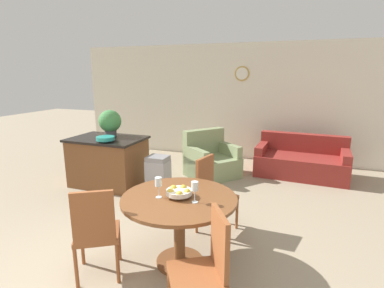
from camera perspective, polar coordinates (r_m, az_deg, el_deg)
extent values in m
cube|color=silver|center=(7.27, 7.84, 7.93)|extent=(8.00, 0.06, 2.70)
cylinder|color=tan|center=(7.16, 9.52, 13.09)|extent=(0.34, 0.02, 0.34)
cylinder|color=white|center=(7.15, 9.50, 13.09)|extent=(0.27, 0.01, 0.27)
cylinder|color=brown|center=(3.50, -2.35, -21.38)|extent=(0.50, 0.50, 0.04)
cylinder|color=brown|center=(3.31, -2.41, -16.14)|extent=(0.12, 0.12, 0.69)
cylinder|color=brown|center=(3.15, -2.48, -10.33)|extent=(1.20, 1.20, 0.03)
cylinder|color=brown|center=(3.58, -20.17, -17.80)|extent=(0.04, 0.04, 0.42)
cylinder|color=brown|center=(3.54, -13.71, -17.72)|extent=(0.04, 0.04, 0.42)
cylinder|color=brown|center=(3.26, -21.20, -21.23)|extent=(0.04, 0.04, 0.42)
cylinder|color=brown|center=(3.22, -13.96, -21.22)|extent=(0.04, 0.04, 0.42)
cube|color=brown|center=(3.27, -17.56, -15.95)|extent=(0.58, 0.58, 0.05)
cube|color=brown|center=(2.98, -18.30, -13.06)|extent=(0.35, 0.24, 0.50)
cylinder|color=brown|center=(2.92, 3.92, -24.85)|extent=(0.04, 0.04, 0.42)
cube|color=brown|center=(2.59, 0.75, -23.89)|extent=(0.58, 0.58, 0.05)
cube|color=brown|center=(2.47, 5.30, -18.17)|extent=(0.24, 0.35, 0.50)
cylinder|color=brown|center=(4.09, 8.54, -12.99)|extent=(0.04, 0.04, 0.42)
cylinder|color=brown|center=(3.78, 5.97, -15.22)|extent=(0.04, 0.04, 0.42)
cylinder|color=brown|center=(4.25, 3.76, -11.84)|extent=(0.04, 0.04, 0.42)
cylinder|color=brown|center=(3.95, 0.90, -13.83)|extent=(0.04, 0.04, 0.42)
cube|color=brown|center=(3.91, 4.86, -10.35)|extent=(0.51, 0.51, 0.05)
cube|color=brown|center=(3.90, 2.48, -6.03)|extent=(0.13, 0.39, 0.50)
cylinder|color=silver|center=(3.13, -2.49, -9.79)|extent=(0.10, 0.10, 0.03)
cylinder|color=silver|center=(3.12, -2.49, -9.13)|extent=(0.27, 0.27, 0.05)
sphere|color=gold|center=(3.08, -0.94, -9.22)|extent=(0.08, 0.08, 0.08)
sphere|color=gold|center=(3.19, -1.64, -8.43)|extent=(0.08, 0.08, 0.08)
sphere|color=gold|center=(3.18, -3.52, -8.49)|extent=(0.08, 0.08, 0.08)
sphere|color=gold|center=(3.09, -4.12, -9.17)|extent=(0.08, 0.08, 0.08)
sphere|color=gold|center=(3.03, -2.43, -9.62)|extent=(0.08, 0.08, 0.08)
cylinder|color=silver|center=(3.14, -6.36, -10.03)|extent=(0.06, 0.06, 0.01)
cylinder|color=silver|center=(3.12, -6.39, -8.96)|extent=(0.01, 0.01, 0.12)
cylinder|color=silver|center=(3.08, -6.44, -7.14)|extent=(0.07, 0.07, 0.09)
cylinder|color=silver|center=(3.01, 0.53, -11.00)|extent=(0.06, 0.06, 0.01)
cylinder|color=silver|center=(2.99, 0.53, -9.90)|extent=(0.01, 0.01, 0.12)
cylinder|color=silver|center=(2.95, 0.53, -8.01)|extent=(0.07, 0.07, 0.09)
cube|color=brown|center=(5.71, -15.63, -3.40)|extent=(1.24, 0.83, 0.84)
cube|color=black|center=(5.61, -15.91, 0.93)|extent=(1.30, 0.89, 0.04)
cylinder|color=teal|center=(5.30, -16.14, 0.58)|extent=(0.11, 0.11, 0.02)
cylinder|color=teal|center=(5.29, -16.17, 1.04)|extent=(0.31, 0.31, 0.06)
cylinder|color=#4C4C51|center=(5.74, -15.22, 2.10)|extent=(0.21, 0.21, 0.13)
sphere|color=#478E4C|center=(5.70, -15.35, 4.23)|extent=(0.41, 0.41, 0.41)
cube|color=#9E9EA3|center=(5.18, -6.44, -6.26)|extent=(0.35, 0.32, 0.58)
cube|color=gray|center=(5.08, -6.53, -2.77)|extent=(0.34, 0.31, 0.08)
cube|color=maroon|center=(6.41, 20.00, -3.88)|extent=(1.78, 1.02, 0.42)
cube|color=maroon|center=(6.66, 20.47, 0.25)|extent=(1.74, 0.29, 0.38)
cube|color=maroon|center=(6.46, 13.11, -2.49)|extent=(0.20, 0.86, 0.59)
cube|color=maroon|center=(6.40, 27.09, -3.79)|extent=(0.20, 0.86, 0.59)
cube|color=gray|center=(5.98, 3.88, -4.38)|extent=(1.20, 1.22, 0.40)
cube|color=gray|center=(6.12, 2.25, 0.46)|extent=(0.71, 0.81, 0.51)
cube|color=gray|center=(5.75, 0.74, -3.89)|extent=(0.67, 0.58, 0.63)
cube|color=gray|center=(6.17, 6.84, -2.79)|extent=(0.67, 0.58, 0.63)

